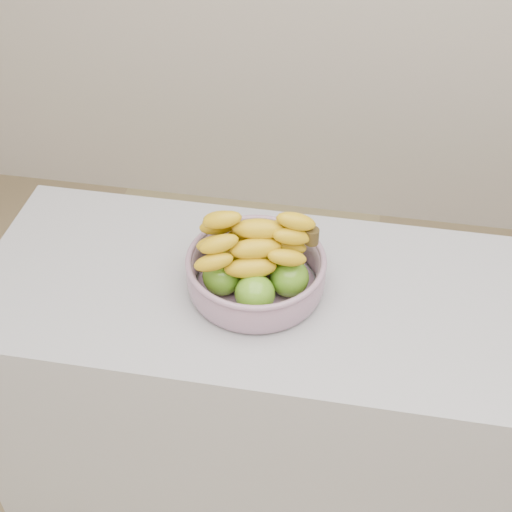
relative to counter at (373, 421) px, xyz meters
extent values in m
cube|color=#9E9DA5|center=(0.00, 0.00, 0.00)|extent=(2.00, 0.60, 0.90)
cylinder|color=#9CA4BB|center=(-0.33, 0.00, 0.46)|extent=(0.28, 0.28, 0.01)
torus|color=#9CA4BB|center=(-0.33, 0.00, 0.54)|extent=(0.33, 0.33, 0.02)
sphere|color=#478416|center=(-0.31, -0.08, 0.51)|extent=(0.09, 0.09, 0.09)
sphere|color=#478416|center=(-0.25, -0.01, 0.51)|extent=(0.09, 0.09, 0.09)
sphere|color=#478416|center=(-0.29, 0.07, 0.51)|extent=(0.09, 0.09, 0.09)
sphere|color=#478416|center=(-0.38, 0.06, 0.51)|extent=(0.09, 0.09, 0.09)
sphere|color=#478416|center=(-0.40, -0.04, 0.51)|extent=(0.09, 0.09, 0.09)
ellipsoid|color=gold|center=(-0.33, -0.05, 0.56)|extent=(0.21, 0.10, 0.05)
ellipsoid|color=gold|center=(-0.34, 0.00, 0.56)|extent=(0.21, 0.08, 0.05)
ellipsoid|color=gold|center=(-0.34, 0.05, 0.56)|extent=(0.21, 0.05, 0.05)
ellipsoid|color=gold|center=(-0.32, -0.03, 0.60)|extent=(0.21, 0.11, 0.05)
ellipsoid|color=gold|center=(-0.33, 0.03, 0.60)|extent=(0.21, 0.06, 0.05)
ellipsoid|color=gold|center=(-0.32, 0.00, 0.63)|extent=(0.21, 0.08, 0.05)
cylinder|color=#392C12|center=(-0.20, 0.02, 0.61)|extent=(0.03, 0.03, 0.04)
camera|label=1|loc=(-0.11, -1.19, 1.62)|focal=50.00mm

